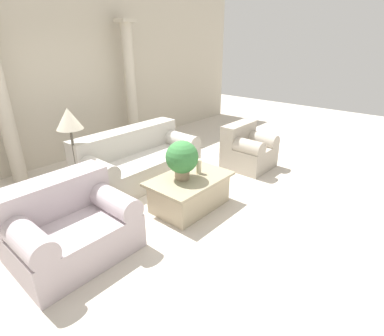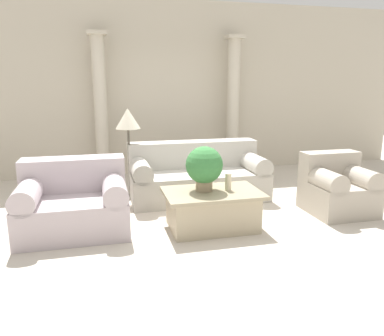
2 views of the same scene
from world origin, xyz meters
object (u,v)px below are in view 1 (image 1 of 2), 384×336
(sofa_long, at_px, (138,160))
(loveseat, at_px, (69,225))
(potted_plant, at_px, (182,158))
(floor_lamp, at_px, (69,124))
(coffee_table, at_px, (190,192))
(armchair, at_px, (247,149))

(sofa_long, relative_size, loveseat, 1.65)
(potted_plant, xyz_separation_m, floor_lamp, (-0.77, 1.40, 0.37))
(sofa_long, distance_m, floor_lamp, 1.28)
(loveseat, distance_m, floor_lamp, 1.54)
(floor_lamp, bearing_deg, loveseat, -123.94)
(sofa_long, xyz_separation_m, potted_plant, (-0.23, -1.24, 0.42))
(sofa_long, bearing_deg, loveseat, -151.56)
(coffee_table, height_order, potted_plant, potted_plant)
(coffee_table, bearing_deg, sofa_long, 83.81)
(floor_lamp, bearing_deg, armchair, -25.85)
(loveseat, height_order, coffee_table, loveseat)
(coffee_table, distance_m, potted_plant, 0.53)
(coffee_table, distance_m, armchair, 1.81)
(sofa_long, height_order, armchair, sofa_long)
(coffee_table, bearing_deg, potted_plant, 146.84)
(coffee_table, bearing_deg, armchair, 5.33)
(loveseat, xyz_separation_m, coffee_table, (1.60, -0.35, -0.11))
(sofa_long, relative_size, floor_lamp, 1.49)
(sofa_long, relative_size, armchair, 2.52)
(potted_plant, distance_m, armchair, 1.94)
(coffee_table, xyz_separation_m, armchair, (1.80, 0.17, 0.12))
(sofa_long, bearing_deg, coffee_table, -96.19)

